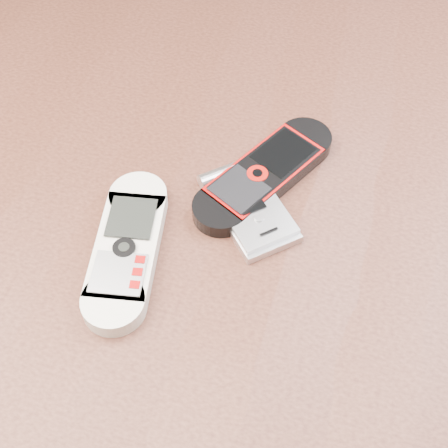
# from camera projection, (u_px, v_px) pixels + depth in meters

# --- Properties ---
(table) EXTENTS (1.20, 0.80, 0.75)m
(table) POSITION_uv_depth(u_px,v_px,m) (219.00, 298.00, 0.56)
(table) COLOR black
(table) RESTS_ON ground
(nokia_white) EXTENTS (0.07, 0.14, 0.02)m
(nokia_white) POSITION_uv_depth(u_px,v_px,m) (127.00, 248.00, 0.46)
(nokia_white) COLOR silver
(nokia_white) RESTS_ON table
(nokia_black_red) EXTENTS (0.11, 0.15, 0.01)m
(nokia_black_red) POSITION_uv_depth(u_px,v_px,m) (265.00, 173.00, 0.50)
(nokia_black_red) COLOR black
(nokia_black_red) RESTS_ON table
(motorola_razr) EXTENTS (0.10, 0.10, 0.01)m
(motorola_razr) POSITION_uv_depth(u_px,v_px,m) (251.00, 209.00, 0.48)
(motorola_razr) COLOR silver
(motorola_razr) RESTS_ON table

